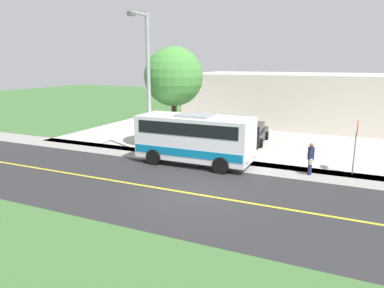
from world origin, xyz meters
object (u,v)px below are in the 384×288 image
shuttle_bus_front (195,137)px  stop_sign (356,138)px  parked_car_near (252,133)px  pedestrian_with_bags (311,158)px  street_light_pole (148,80)px  commercial_building (308,99)px  tree_curbside (174,77)px

shuttle_bus_front → stop_sign: bearing=100.5°
shuttle_bus_front → parked_car_near: size_ratio=1.48×
shuttle_bus_front → pedestrian_with_bags: shuttle_bus_front is taller
shuttle_bus_front → pedestrian_with_bags: bearing=95.2°
pedestrian_with_bags → parked_car_near: bearing=-141.9°
stop_sign → street_light_pole: 12.04m
parked_car_near → street_light_pole: bearing=-37.1°
pedestrian_with_bags → street_light_pole: street_light_pole is taller
shuttle_bus_front → commercial_building: size_ratio=0.31×
stop_sign → street_light_pole: bearing=-84.0°
pedestrian_with_bags → stop_sign: 2.51m
street_light_pole → tree_curbside: street_light_pole is taller
shuttle_bus_front → commercial_building: bearing=166.1°
shuttle_bus_front → tree_curbside: bearing=-135.5°
pedestrian_with_bags → commercial_building: commercial_building is taller
shuttle_bus_front → tree_curbside: tree_curbside is taller
pedestrian_with_bags → commercial_building: 16.48m
pedestrian_with_bags → tree_curbside: bearing=-103.9°
street_light_pole → parked_car_near: 8.93m
tree_curbside → street_light_pole: bearing=-10.6°
parked_car_near → tree_curbside: 7.12m
pedestrian_with_bags → street_light_pole: 10.33m
street_light_pole → shuttle_bus_front: bearing=84.2°
stop_sign → tree_curbside: 11.62m
street_light_pole → tree_curbside: size_ratio=1.26×
street_light_pole → commercial_building: bearing=155.8°
pedestrian_with_bags → parked_car_near: pedestrian_with_bags is taller
stop_sign → commercial_building: commercial_building is taller
parked_car_near → tree_curbside: tree_curbside is taller
shuttle_bus_front → pedestrian_with_bags: 6.40m
stop_sign → commercial_building: 15.88m
stop_sign → commercial_building: (-15.30, -4.23, 0.39)m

